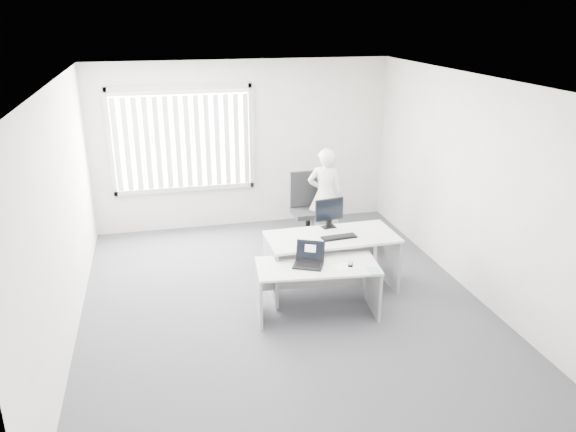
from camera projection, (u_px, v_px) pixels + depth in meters
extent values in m
plane|color=#525159|center=(283.00, 304.00, 7.19)|extent=(6.00, 6.00, 0.00)
cube|color=beige|center=(243.00, 145.00, 9.45)|extent=(5.00, 0.02, 2.80)
cube|color=beige|center=(378.00, 332.00, 3.97)|extent=(5.00, 0.02, 2.80)
cube|color=beige|center=(62.00, 217.00, 6.16)|extent=(0.02, 6.00, 2.80)
cube|color=beige|center=(471.00, 186.00, 7.26)|extent=(0.02, 6.00, 2.80)
cube|color=white|center=(283.00, 81.00, 6.23)|extent=(5.00, 6.00, 0.02)
cube|color=#B7B7B3|center=(183.00, 140.00, 9.14)|extent=(2.32, 0.06, 1.76)
cube|color=silver|center=(317.00, 266.00, 6.73)|extent=(1.52, 0.83, 0.03)
cube|color=#98989A|center=(259.00, 294.00, 6.76)|extent=(0.10, 0.63, 0.64)
cube|color=#98989A|center=(373.00, 287.00, 6.94)|extent=(0.10, 0.63, 0.64)
cube|color=silver|center=(332.00, 237.00, 7.32)|extent=(1.70, 0.82, 0.03)
cube|color=#98989A|center=(271.00, 270.00, 7.26)|extent=(0.05, 0.73, 0.74)
cube|color=#98989A|center=(388.00, 257.00, 7.65)|extent=(0.05, 0.73, 0.74)
cylinder|color=black|center=(308.00, 238.00, 9.14)|extent=(0.66, 0.66, 0.08)
cylinder|color=black|center=(308.00, 227.00, 9.07)|extent=(0.07, 0.07, 0.48)
cube|color=black|center=(308.00, 213.00, 8.99)|extent=(0.51, 0.51, 0.07)
cube|color=black|center=(304.00, 189.00, 9.07)|extent=(0.47, 0.08, 0.58)
imported|color=white|center=(325.00, 195.00, 8.92)|extent=(0.64, 0.51, 1.54)
cube|color=white|center=(346.00, 266.00, 6.70)|extent=(0.29, 0.23, 0.00)
cube|color=white|center=(374.00, 271.00, 6.56)|extent=(0.15, 0.20, 0.01)
cube|color=black|center=(339.00, 237.00, 7.24)|extent=(0.47, 0.19, 0.02)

